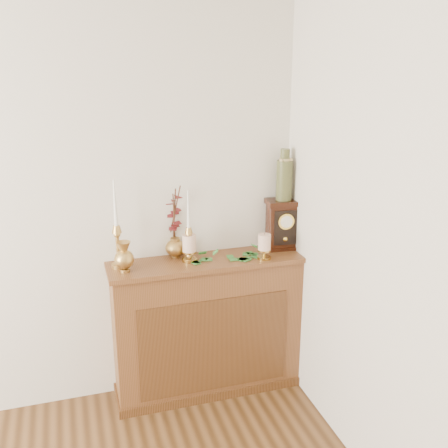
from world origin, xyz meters
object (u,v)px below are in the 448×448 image
object	(u,v)px
candlestick_left	(117,240)
ceramic_vase	(284,177)
bud_vase	(124,257)
candlestick_center	(189,239)
mantel_clock	(283,225)
ginger_jar	(174,223)

from	to	relation	value
candlestick_left	ceramic_vase	xyz separation A→B (m)	(1.07, 0.03, 0.30)
bud_vase	ceramic_vase	world-z (taller)	ceramic_vase
candlestick_center	mantel_clock	world-z (taller)	candlestick_center
bud_vase	ginger_jar	bearing A→B (deg)	29.03
candlestick_center	ceramic_vase	xyz separation A→B (m)	(0.65, 0.06, 0.33)
ginger_jar	mantel_clock	distance (m)	0.71
candlestick_left	ginger_jar	size ratio (longest dim) A/B	1.15
candlestick_left	ceramic_vase	bearing A→B (deg)	1.46
candlestick_left	mantel_clock	bearing A→B (deg)	1.30
bud_vase	mantel_clock	xyz separation A→B (m)	(1.05, 0.11, 0.07)
candlestick_left	bud_vase	xyz separation A→B (m)	(0.02, -0.09, -0.08)
ceramic_vase	candlestick_left	bearing A→B (deg)	-178.54
candlestick_center	ceramic_vase	world-z (taller)	ceramic_vase
candlestick_left	mantel_clock	world-z (taller)	candlestick_left
ceramic_vase	candlestick_center	bearing A→B (deg)	-174.75
candlestick_center	bud_vase	world-z (taller)	candlestick_center
candlestick_center	ginger_jar	xyz separation A→B (m)	(-0.06, 0.14, 0.06)
candlestick_left	bud_vase	distance (m)	0.12
candlestick_center	ginger_jar	world-z (taller)	ginger_jar
bud_vase	ginger_jar	distance (m)	0.41
ginger_jar	mantel_clock	xyz separation A→B (m)	(0.70, -0.08, -0.05)
candlestick_left	bud_vase	size ratio (longest dim) A/B	2.88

